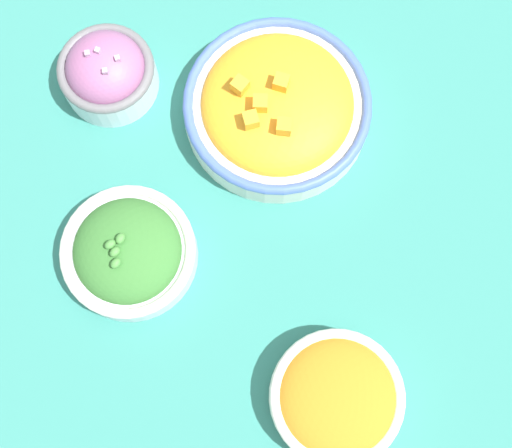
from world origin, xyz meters
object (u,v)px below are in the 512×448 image
object	(u,v)px
bowl_carrots	(336,397)
bowl_red_onion	(107,72)
bowl_squash	(277,107)
bowl_broccoli	(129,252)

from	to	relation	value
bowl_carrots	bowl_red_onion	bearing A→B (deg)	20.34
bowl_squash	bowl_broccoli	distance (m)	0.24
bowl_carrots	bowl_red_onion	size ratio (longest dim) A/B	1.26
bowl_squash	bowl_red_onion	size ratio (longest dim) A/B	1.93
bowl_carrots	bowl_squash	size ratio (longest dim) A/B	0.65
bowl_broccoli	bowl_red_onion	xyz separation A→B (m)	(0.22, -0.02, 0.01)
bowl_carrots	bowl_broccoli	xyz separation A→B (m)	(0.21, 0.18, -0.00)
bowl_carrots	bowl_broccoli	bearing A→B (deg)	40.64
bowl_squash	bowl_red_onion	distance (m)	0.21
bowl_broccoli	bowl_red_onion	world-z (taller)	bowl_red_onion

